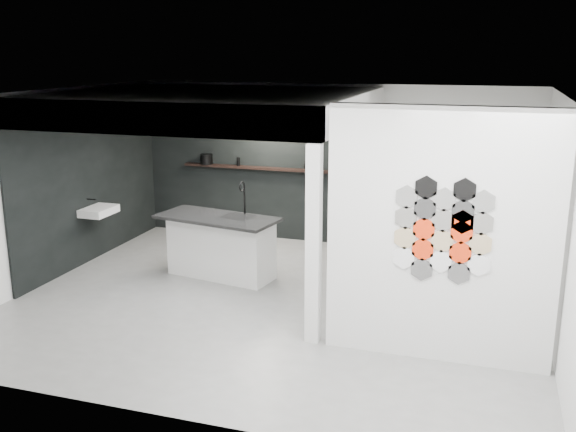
{
  "coord_description": "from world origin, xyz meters",
  "views": [
    {
      "loc": [
        2.66,
        -7.77,
        3.34
      ],
      "look_at": [
        0.1,
        0.3,
        1.15
      ],
      "focal_mm": 40.0,
      "sensor_mm": 36.0,
      "label": 1
    }
  ],
  "objects_px": {
    "kitchen_island": "(221,245)",
    "glass_bowl": "(336,168)",
    "wall_basin": "(99,211)",
    "kettle": "(308,166)",
    "utensil_cup": "(208,161)",
    "partition_panel": "(440,237)",
    "glass_vase": "(336,168)",
    "stockpot": "(206,159)",
    "bottle_dark": "(238,162)"
  },
  "relations": [
    {
      "from": "kitchen_island",
      "to": "glass_bowl",
      "type": "height_order",
      "value": "kitchen_island"
    },
    {
      "from": "kitchen_island",
      "to": "kettle",
      "type": "bearing_deg",
      "value": 80.48
    },
    {
      "from": "wall_basin",
      "to": "glass_bowl",
      "type": "height_order",
      "value": "glass_bowl"
    },
    {
      "from": "stockpot",
      "to": "glass_vase",
      "type": "relative_size",
      "value": 1.76
    },
    {
      "from": "stockpot",
      "to": "wall_basin",
      "type": "bearing_deg",
      "value": -114.81
    },
    {
      "from": "bottle_dark",
      "to": "wall_basin",
      "type": "bearing_deg",
      "value": -127.47
    },
    {
      "from": "wall_basin",
      "to": "utensil_cup",
      "type": "xyz_separation_m",
      "value": [
        0.99,
        2.07,
        0.52
      ]
    },
    {
      "from": "wall_basin",
      "to": "bottle_dark",
      "type": "bearing_deg",
      "value": 52.53
    },
    {
      "from": "kettle",
      "to": "utensil_cup",
      "type": "distance_m",
      "value": 1.9
    },
    {
      "from": "glass_vase",
      "to": "bottle_dark",
      "type": "xyz_separation_m",
      "value": [
        -1.81,
        0.0,
        0.01
      ]
    },
    {
      "from": "glass_bowl",
      "to": "utensil_cup",
      "type": "bearing_deg",
      "value": 180.0
    },
    {
      "from": "wall_basin",
      "to": "kettle",
      "type": "relative_size",
      "value": 3.87
    },
    {
      "from": "partition_panel",
      "to": "stockpot",
      "type": "distance_m",
      "value": 5.94
    },
    {
      "from": "kettle",
      "to": "bottle_dark",
      "type": "xyz_separation_m",
      "value": [
        -1.31,
        0.0,
        0.01
      ]
    },
    {
      "from": "glass_vase",
      "to": "utensil_cup",
      "type": "height_order",
      "value": "glass_vase"
    },
    {
      "from": "glass_bowl",
      "to": "bottle_dark",
      "type": "distance_m",
      "value": 1.81
    },
    {
      "from": "stockpot",
      "to": "kettle",
      "type": "height_order",
      "value": "stockpot"
    },
    {
      "from": "partition_panel",
      "to": "glass_vase",
      "type": "xyz_separation_m",
      "value": [
        -2.08,
        3.87,
        -0.02
      ]
    },
    {
      "from": "wall_basin",
      "to": "stockpot",
      "type": "distance_m",
      "value": 2.34
    },
    {
      "from": "glass_bowl",
      "to": "bottle_dark",
      "type": "height_order",
      "value": "bottle_dark"
    },
    {
      "from": "bottle_dark",
      "to": "glass_bowl",
      "type": "bearing_deg",
      "value": 0.0
    },
    {
      "from": "wall_basin",
      "to": "glass_bowl",
      "type": "xyz_separation_m",
      "value": [
        3.39,
        2.07,
        0.53
      ]
    },
    {
      "from": "wall_basin",
      "to": "utensil_cup",
      "type": "bearing_deg",
      "value": 64.37
    },
    {
      "from": "glass_bowl",
      "to": "utensil_cup",
      "type": "relative_size",
      "value": 1.49
    },
    {
      "from": "kitchen_island",
      "to": "glass_vase",
      "type": "bearing_deg",
      "value": 69.56
    },
    {
      "from": "wall_basin",
      "to": "kitchen_island",
      "type": "bearing_deg",
      "value": -1.59
    },
    {
      "from": "partition_panel",
      "to": "wall_basin",
      "type": "distance_m",
      "value": 5.78
    },
    {
      "from": "wall_basin",
      "to": "stockpot",
      "type": "xyz_separation_m",
      "value": [
        0.95,
        2.07,
        0.56
      ]
    },
    {
      "from": "bottle_dark",
      "to": "partition_panel",
      "type": "bearing_deg",
      "value": -44.87
    },
    {
      "from": "glass_vase",
      "to": "partition_panel",
      "type": "bearing_deg",
      "value": -61.77
    },
    {
      "from": "wall_basin",
      "to": "glass_bowl",
      "type": "bearing_deg",
      "value": 31.35
    },
    {
      "from": "kitchen_island",
      "to": "utensil_cup",
      "type": "xyz_separation_m",
      "value": [
        -1.15,
        2.12,
        0.88
      ]
    },
    {
      "from": "kitchen_island",
      "to": "bottle_dark",
      "type": "relative_size",
      "value": 12.8
    },
    {
      "from": "utensil_cup",
      "to": "glass_bowl",
      "type": "bearing_deg",
      "value": 0.0
    },
    {
      "from": "wall_basin",
      "to": "bottle_dark",
      "type": "distance_m",
      "value": 2.66
    },
    {
      "from": "partition_panel",
      "to": "glass_bowl",
      "type": "distance_m",
      "value": 4.39
    },
    {
      "from": "partition_panel",
      "to": "kettle",
      "type": "height_order",
      "value": "partition_panel"
    },
    {
      "from": "utensil_cup",
      "to": "glass_vase",
      "type": "bearing_deg",
      "value": 0.0
    },
    {
      "from": "kettle",
      "to": "glass_vase",
      "type": "height_order",
      "value": "kettle"
    },
    {
      "from": "partition_panel",
      "to": "glass_vase",
      "type": "distance_m",
      "value": 4.39
    },
    {
      "from": "glass_bowl",
      "to": "glass_vase",
      "type": "bearing_deg",
      "value": 0.0
    },
    {
      "from": "glass_vase",
      "to": "bottle_dark",
      "type": "distance_m",
      "value": 1.81
    },
    {
      "from": "wall_basin",
      "to": "glass_bowl",
      "type": "distance_m",
      "value": 4.0
    },
    {
      "from": "kettle",
      "to": "glass_vase",
      "type": "distance_m",
      "value": 0.5
    },
    {
      "from": "partition_panel",
      "to": "stockpot",
      "type": "relative_size",
      "value": 12.46
    },
    {
      "from": "stockpot",
      "to": "glass_bowl",
      "type": "xyz_separation_m",
      "value": [
        2.44,
        0.0,
        -0.04
      ]
    },
    {
      "from": "kitchen_island",
      "to": "glass_bowl",
      "type": "distance_m",
      "value": 2.62
    },
    {
      "from": "stockpot",
      "to": "utensil_cup",
      "type": "distance_m",
      "value": 0.05
    },
    {
      "from": "partition_panel",
      "to": "utensil_cup",
      "type": "relative_size",
      "value": 26.19
    },
    {
      "from": "kettle",
      "to": "glass_vase",
      "type": "xyz_separation_m",
      "value": [
        0.5,
        0.0,
        -0.0
      ]
    }
  ]
}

